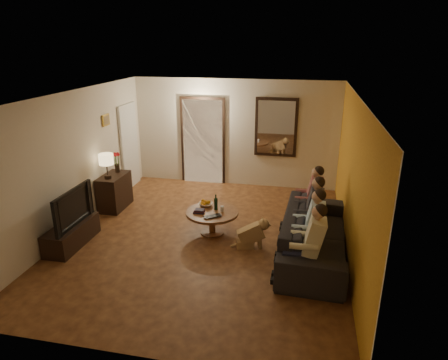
% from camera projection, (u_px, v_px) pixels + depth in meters
% --- Properties ---
extents(floor, '(5.00, 6.00, 0.01)m').
position_uv_depth(floor, '(205.00, 238.00, 7.38)').
color(floor, '#472413').
rests_on(floor, ground).
extents(ceiling, '(5.00, 6.00, 0.01)m').
position_uv_depth(ceiling, '(202.00, 95.00, 6.52)').
color(ceiling, white).
rests_on(ceiling, back_wall).
extents(back_wall, '(5.00, 0.02, 2.60)m').
position_uv_depth(back_wall, '(235.00, 133.00, 9.72)').
color(back_wall, beige).
rests_on(back_wall, floor).
extents(front_wall, '(5.00, 0.02, 2.60)m').
position_uv_depth(front_wall, '(131.00, 258.00, 4.18)').
color(front_wall, beige).
rests_on(front_wall, floor).
extents(left_wall, '(0.02, 6.00, 2.60)m').
position_uv_depth(left_wall, '(74.00, 162.00, 7.43)').
color(left_wall, beige).
rests_on(left_wall, floor).
extents(right_wall, '(0.02, 6.00, 2.60)m').
position_uv_depth(right_wall, '(353.00, 181.00, 6.47)').
color(right_wall, beige).
rests_on(right_wall, floor).
extents(orange_accent, '(0.01, 6.00, 2.60)m').
position_uv_depth(orange_accent, '(352.00, 181.00, 6.47)').
color(orange_accent, '#C68121').
rests_on(orange_accent, right_wall).
extents(kitchen_doorway, '(1.00, 0.06, 2.10)m').
position_uv_depth(kitchen_doorway, '(203.00, 142.00, 9.94)').
color(kitchen_doorway, '#FFE0A5').
rests_on(kitchen_doorway, floor).
extents(door_trim, '(1.12, 0.04, 2.22)m').
position_uv_depth(door_trim, '(203.00, 142.00, 9.93)').
color(door_trim, black).
rests_on(door_trim, floor).
extents(fridge_glimpse, '(0.45, 0.03, 1.70)m').
position_uv_depth(fridge_glimpse, '(213.00, 148.00, 9.94)').
color(fridge_glimpse, silver).
rests_on(fridge_glimpse, floor).
extents(mirror_frame, '(1.00, 0.05, 1.40)m').
position_uv_depth(mirror_frame, '(276.00, 127.00, 9.42)').
color(mirror_frame, black).
rests_on(mirror_frame, back_wall).
extents(mirror_glass, '(0.86, 0.02, 1.26)m').
position_uv_depth(mirror_glass, '(276.00, 128.00, 9.39)').
color(mirror_glass, white).
rests_on(mirror_glass, back_wall).
extents(white_door, '(0.06, 0.85, 2.04)m').
position_uv_depth(white_door, '(129.00, 146.00, 9.64)').
color(white_door, white).
rests_on(white_door, floor).
extents(framed_art, '(0.03, 0.28, 0.24)m').
position_uv_depth(framed_art, '(106.00, 120.00, 8.44)').
color(framed_art, '#B28C33').
rests_on(framed_art, left_wall).
extents(art_canvas, '(0.01, 0.22, 0.18)m').
position_uv_depth(art_canvas, '(106.00, 120.00, 8.44)').
color(art_canvas, brown).
rests_on(art_canvas, left_wall).
extents(dresser, '(0.45, 0.83, 0.74)m').
position_uv_depth(dresser, '(115.00, 192.00, 8.59)').
color(dresser, black).
rests_on(dresser, floor).
extents(table_lamp, '(0.30, 0.30, 0.54)m').
position_uv_depth(table_lamp, '(107.00, 166.00, 8.17)').
color(table_lamp, beige).
rests_on(table_lamp, dresser).
extents(flower_vase, '(0.14, 0.14, 0.44)m').
position_uv_depth(flower_vase, '(117.00, 162.00, 8.59)').
color(flower_vase, red).
rests_on(flower_vase, dresser).
extents(tv_stand, '(0.45, 1.19, 0.40)m').
position_uv_depth(tv_stand, '(72.00, 234.00, 7.08)').
color(tv_stand, black).
rests_on(tv_stand, floor).
extents(tv, '(1.14, 0.15, 0.66)m').
position_uv_depth(tv, '(68.00, 207.00, 6.90)').
color(tv, black).
rests_on(tv, tv_stand).
extents(sofa, '(2.65, 1.15, 0.76)m').
position_uv_depth(sofa, '(315.00, 234.00, 6.68)').
color(sofa, black).
rests_on(sofa, floor).
extents(person_a, '(0.60, 0.40, 1.20)m').
position_uv_depth(person_a, '(309.00, 248.00, 5.80)').
color(person_a, tan).
rests_on(person_a, sofa).
extents(person_b, '(0.60, 0.40, 1.20)m').
position_uv_depth(person_b, '(309.00, 230.00, 6.35)').
color(person_b, tan).
rests_on(person_b, sofa).
extents(person_c, '(0.60, 0.40, 1.20)m').
position_uv_depth(person_c, '(310.00, 215.00, 6.91)').
color(person_c, tan).
rests_on(person_c, sofa).
extents(person_d, '(0.60, 0.40, 1.20)m').
position_uv_depth(person_d, '(310.00, 202.00, 7.46)').
color(person_d, tan).
rests_on(person_d, sofa).
extents(dog, '(0.60, 0.38, 0.56)m').
position_uv_depth(dog, '(251.00, 233.00, 6.95)').
color(dog, '#A6724C').
rests_on(dog, floor).
extents(coffee_table, '(1.23, 1.23, 0.45)m').
position_uv_depth(coffee_table, '(212.00, 222.00, 7.48)').
color(coffee_table, '#5A301B').
rests_on(coffee_table, floor).
extents(bowl, '(0.26, 0.26, 0.06)m').
position_uv_depth(bowl, '(206.00, 204.00, 7.63)').
color(bowl, white).
rests_on(bowl, coffee_table).
extents(oranges, '(0.20, 0.20, 0.08)m').
position_uv_depth(oranges, '(206.00, 201.00, 7.61)').
color(oranges, orange).
rests_on(oranges, bowl).
extents(wine_bottle, '(0.07, 0.07, 0.31)m').
position_uv_depth(wine_bottle, '(216.00, 202.00, 7.43)').
color(wine_bottle, black).
rests_on(wine_bottle, coffee_table).
extents(wine_glass, '(0.06, 0.06, 0.10)m').
position_uv_depth(wine_glass, '(222.00, 209.00, 7.40)').
color(wine_glass, silver).
rests_on(wine_glass, coffee_table).
extents(book_stack, '(0.20, 0.15, 0.07)m').
position_uv_depth(book_stack, '(199.00, 211.00, 7.34)').
color(book_stack, black).
rests_on(book_stack, coffee_table).
extents(laptop, '(0.39, 0.37, 0.03)m').
position_uv_depth(laptop, '(214.00, 217.00, 7.12)').
color(laptop, black).
rests_on(laptop, coffee_table).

